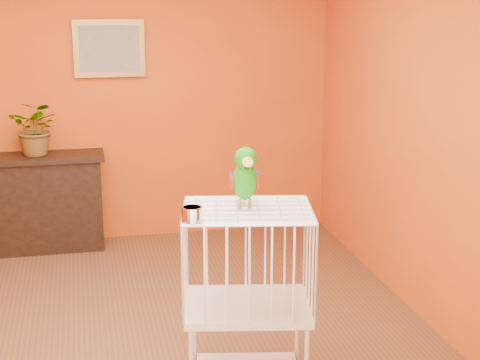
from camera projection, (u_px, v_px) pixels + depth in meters
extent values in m
plane|color=brown|center=(137.00, 345.00, 4.77)|extent=(4.50, 4.50, 0.00)
plane|color=#D95414|center=(111.00, 99.00, 6.58)|extent=(4.00, 0.00, 4.00)
plane|color=#D95414|center=(181.00, 294.00, 2.32)|extent=(4.00, 0.00, 4.00)
plane|color=#D95414|center=(433.00, 136.00, 4.87)|extent=(0.00, 4.50, 4.50)
cube|color=black|center=(39.00, 205.00, 6.47)|extent=(1.09, 0.36, 0.81)
cube|color=black|center=(36.00, 158.00, 6.36)|extent=(1.16, 0.42, 0.05)
cube|color=black|center=(38.00, 210.00, 6.32)|extent=(0.76, 0.02, 0.41)
cube|color=brown|center=(13.00, 218.00, 6.40)|extent=(0.05, 0.16, 0.25)
cube|color=#46572B|center=(22.00, 218.00, 6.42)|extent=(0.05, 0.16, 0.25)
cube|color=brown|center=(31.00, 217.00, 6.44)|extent=(0.05, 0.16, 0.25)
cube|color=#46572B|center=(42.00, 216.00, 6.45)|extent=(0.05, 0.16, 0.25)
cube|color=brown|center=(52.00, 216.00, 6.47)|extent=(0.05, 0.16, 0.25)
imported|color=#26722D|center=(37.00, 136.00, 6.26)|extent=(0.56, 0.59, 0.37)
cube|color=olive|center=(109.00, 48.00, 6.44)|extent=(0.62, 0.03, 0.50)
cube|color=gray|center=(109.00, 49.00, 6.43)|extent=(0.52, 0.01, 0.40)
cube|color=white|center=(247.00, 306.00, 4.15)|extent=(0.78, 0.66, 0.04)
cube|color=white|center=(248.00, 210.00, 4.01)|extent=(0.78, 0.66, 0.01)
cylinder|color=white|center=(194.00, 331.00, 4.44)|extent=(0.03, 0.03, 0.48)
cylinder|color=white|center=(297.00, 329.00, 4.46)|extent=(0.03, 0.03, 0.48)
cylinder|color=silver|center=(192.00, 214.00, 3.78)|extent=(0.11, 0.11, 0.08)
cylinder|color=#59544C|center=(240.00, 204.00, 4.04)|extent=(0.02, 0.02, 0.05)
cylinder|color=#59544C|center=(250.00, 204.00, 4.04)|extent=(0.02, 0.02, 0.05)
ellipsoid|color=#0B8B04|center=(245.00, 181.00, 4.01)|extent=(0.15, 0.21, 0.25)
ellipsoid|color=#0B8B04|center=(246.00, 158.00, 3.94)|extent=(0.14, 0.14, 0.12)
cone|color=#FEA115|center=(247.00, 163.00, 3.88)|extent=(0.07, 0.09, 0.08)
cone|color=black|center=(247.00, 167.00, 3.90)|extent=(0.03, 0.03, 0.03)
sphere|color=black|center=(238.00, 157.00, 3.91)|extent=(0.02, 0.02, 0.02)
sphere|color=black|center=(254.00, 157.00, 3.92)|extent=(0.02, 0.02, 0.02)
ellipsoid|color=#A50C0C|center=(232.00, 182.00, 4.01)|extent=(0.04, 0.08, 0.09)
ellipsoid|color=navy|center=(257.00, 182.00, 4.03)|extent=(0.04, 0.08, 0.09)
cone|color=#0B8B04|center=(243.00, 191.00, 4.11)|extent=(0.10, 0.18, 0.14)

